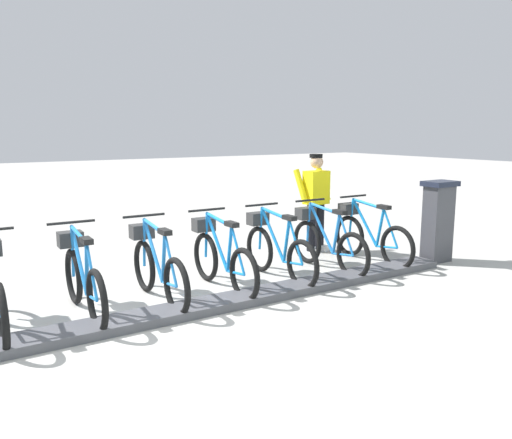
# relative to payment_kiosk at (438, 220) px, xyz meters

# --- Properties ---
(ground_plane) EXTENTS (60.00, 60.00, 0.00)m
(ground_plane) POSITION_rel_payment_kiosk_xyz_m (-0.05, 4.69, -0.67)
(ground_plane) COLOR #A5A29C
(dock_rail_base) EXTENTS (0.44, 8.76, 0.10)m
(dock_rail_base) POSITION_rel_payment_kiosk_xyz_m (-0.05, 4.69, -0.62)
(dock_rail_base) COLOR #47474C
(dock_rail_base) RESTS_ON ground
(payment_kiosk) EXTENTS (0.36, 0.52, 1.28)m
(payment_kiosk) POSITION_rel_payment_kiosk_xyz_m (0.00, 0.00, 0.00)
(payment_kiosk) COLOR #38383D
(payment_kiosk) RESTS_ON ground
(bike_docked_0) EXTENTS (1.72, 0.54, 1.02)m
(bike_docked_0) POSITION_rel_payment_kiosk_xyz_m (0.57, 0.91, -0.24)
(bike_docked_0) COLOR black
(bike_docked_0) RESTS_ON ground
(bike_docked_1) EXTENTS (1.72, 0.54, 1.02)m
(bike_docked_1) POSITION_rel_payment_kiosk_xyz_m (0.57, 1.79, -0.24)
(bike_docked_1) COLOR black
(bike_docked_1) RESTS_ON ground
(bike_docked_2) EXTENTS (1.72, 0.54, 1.02)m
(bike_docked_2) POSITION_rel_payment_kiosk_xyz_m (0.57, 2.68, -0.24)
(bike_docked_2) COLOR black
(bike_docked_2) RESTS_ON ground
(bike_docked_3) EXTENTS (1.72, 0.54, 1.02)m
(bike_docked_3) POSITION_rel_payment_kiosk_xyz_m (0.57, 3.56, -0.24)
(bike_docked_3) COLOR black
(bike_docked_3) RESTS_ON ground
(bike_docked_4) EXTENTS (1.72, 0.54, 1.02)m
(bike_docked_4) POSITION_rel_payment_kiosk_xyz_m (0.57, 4.45, -0.24)
(bike_docked_4) COLOR black
(bike_docked_4) RESTS_ON ground
(bike_docked_5) EXTENTS (1.72, 0.54, 1.02)m
(bike_docked_5) POSITION_rel_payment_kiosk_xyz_m (0.57, 5.33, -0.24)
(bike_docked_5) COLOR black
(bike_docked_5) RESTS_ON ground
(worker_near_rack) EXTENTS (0.48, 0.64, 1.66)m
(worker_near_rack) POSITION_rel_payment_kiosk_xyz_m (1.59, 1.17, 0.24)
(worker_near_rack) COLOR white
(worker_near_rack) RESTS_ON ground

